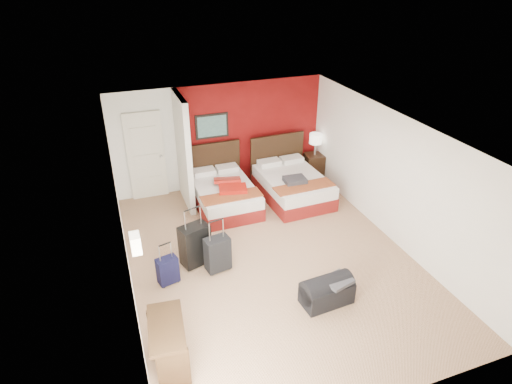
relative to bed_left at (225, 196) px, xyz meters
name	(u,v)px	position (x,y,z in m)	size (l,w,h in m)	color
ground	(270,258)	(0.25, -2.12, -0.27)	(6.50, 6.50, 0.00)	tan
room_walls	(175,178)	(-1.15, -0.70, 0.99)	(5.02, 6.52, 2.50)	white
red_accent_panel	(250,133)	(1.00, 1.11, 0.98)	(3.50, 0.04, 2.50)	maroon
partition_wall	(184,152)	(-0.75, 0.49, 0.98)	(0.12, 1.20, 2.50)	silver
entry_door	(146,156)	(-1.50, 1.08, 0.76)	(0.82, 0.06, 2.05)	silver
bed_left	(225,196)	(0.00, 0.00, 0.00)	(1.25, 1.79, 0.54)	silver
bed_right	(293,187)	(1.60, -0.14, 0.01)	(1.32, 1.89, 0.57)	white
red_suitcase_open	(230,185)	(0.10, -0.10, 0.32)	(0.59, 0.81, 0.10)	#AD180E
jacket_bundle	(295,180)	(1.50, -0.44, 0.35)	(0.47, 0.38, 0.11)	#39393E
nightstand	(314,166)	(2.55, 0.69, 0.04)	(0.44, 0.44, 0.62)	black
table_lamp	(315,144)	(2.55, 0.69, 0.63)	(0.31, 0.31, 0.55)	silver
suitcase_black	(195,246)	(-1.08, -1.80, 0.12)	(0.51, 0.32, 0.77)	black
suitcase_charcoal	(218,255)	(-0.75, -2.11, 0.05)	(0.43, 0.27, 0.64)	black
suitcase_navy	(168,272)	(-1.65, -2.17, -0.03)	(0.35, 0.21, 0.48)	black
duffel_bag	(327,292)	(0.67, -3.52, -0.06)	(0.82, 0.44, 0.41)	black
jacket_draped	(338,280)	(0.82, -3.57, 0.17)	(0.43, 0.36, 0.06)	#3E3E44
desk	(168,347)	(-1.93, -3.92, 0.11)	(0.46, 0.91, 0.76)	black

